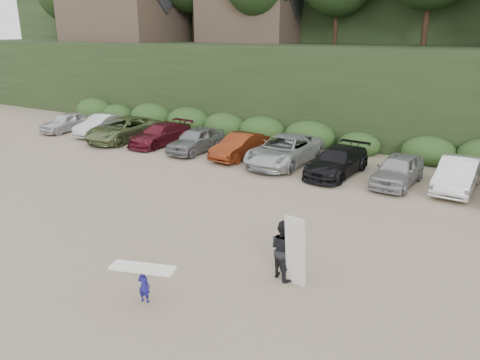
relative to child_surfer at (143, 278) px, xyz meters
The scene contains 4 objects.
ground 4.32m from the child_surfer, 97.13° to the left, with size 120.00×120.00×0.00m, color tan.
parked_cars 14.26m from the child_surfer, 95.97° to the left, with size 36.45×6.11×1.64m.
child_surfer is the anchor object (origin of this frame).
adult_surfer 4.16m from the child_surfer, 49.05° to the left, with size 1.38×1.03×2.18m.
Camera 1 is at (8.55, -12.53, 7.21)m, focal length 35.00 mm.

